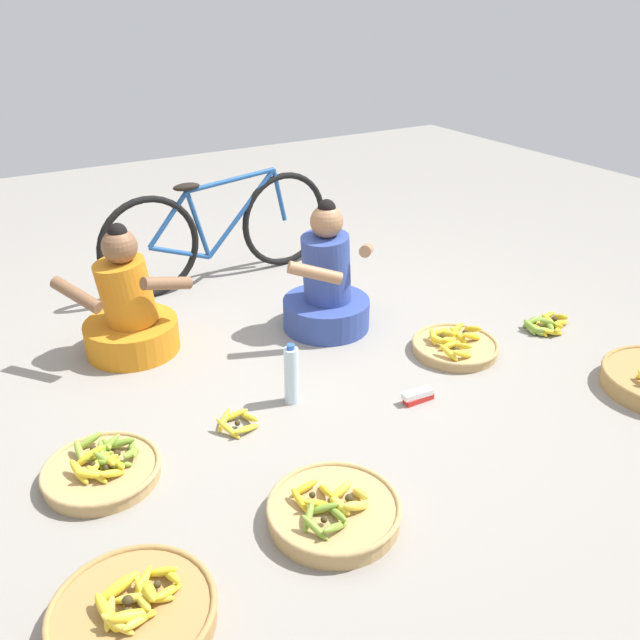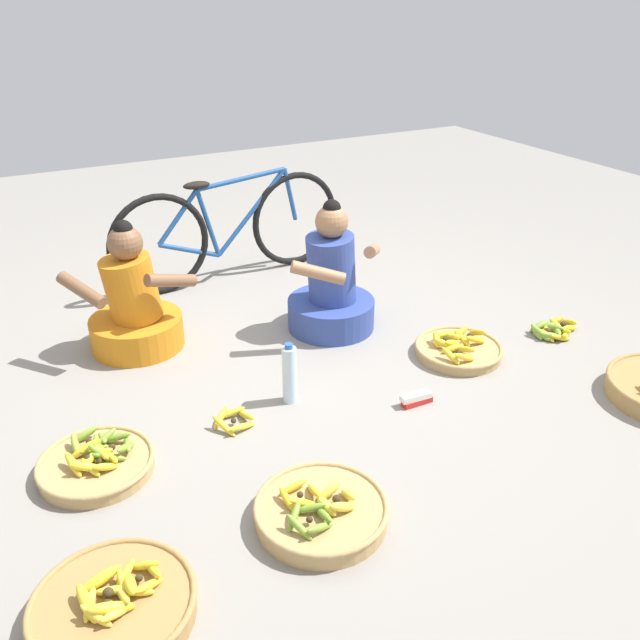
{
  "view_description": "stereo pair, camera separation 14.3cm",
  "coord_description": "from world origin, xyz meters",
  "px_view_note": "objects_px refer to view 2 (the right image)",
  "views": [
    {
      "loc": [
        -1.54,
        -2.79,
        1.88
      ],
      "look_at": [
        0.0,
        -0.2,
        0.35
      ],
      "focal_mm": 37.65,
      "sensor_mm": 36.0,
      "label": 1
    },
    {
      "loc": [
        -1.42,
        -2.86,
        1.88
      ],
      "look_at": [
        0.0,
        -0.2,
        0.35
      ],
      "focal_mm": 37.65,
      "sensor_mm": 36.0,
      "label": 2
    }
  ],
  "objects_px": {
    "vendor_woman_behind": "(134,309)",
    "packet_carton_stack": "(416,399)",
    "banana_basket_back_center": "(114,606)",
    "loose_bananas_back_right": "(233,420)",
    "water_bottle": "(289,374)",
    "banana_basket_near_vendor": "(458,349)",
    "bicycle_leaning": "(230,229)",
    "vendor_woman_front": "(332,289)",
    "banana_basket_mid_right": "(321,511)",
    "banana_basket_front_left": "(97,463)",
    "loose_bananas_mid_left": "(552,330)"
  },
  "relations": [
    {
      "from": "packet_carton_stack",
      "to": "loose_bananas_back_right",
      "type": "bearing_deg",
      "value": 163.0
    },
    {
      "from": "banana_basket_front_left",
      "to": "loose_bananas_mid_left",
      "type": "bearing_deg",
      "value": 0.1
    },
    {
      "from": "banana_basket_near_vendor",
      "to": "banana_basket_back_center",
      "type": "xyz_separation_m",
      "value": [
        -2.1,
        -0.85,
        0.01
      ]
    },
    {
      "from": "banana_basket_near_vendor",
      "to": "loose_bananas_mid_left",
      "type": "distance_m",
      "value": 0.66
    },
    {
      "from": "bicycle_leaning",
      "to": "banana_basket_mid_right",
      "type": "bearing_deg",
      "value": -103.6
    },
    {
      "from": "banana_basket_front_left",
      "to": "loose_bananas_back_right",
      "type": "distance_m",
      "value": 0.64
    },
    {
      "from": "banana_basket_mid_right",
      "to": "banana_basket_back_center",
      "type": "height_order",
      "value": "banana_basket_back_center"
    },
    {
      "from": "vendor_woman_front",
      "to": "banana_basket_mid_right",
      "type": "height_order",
      "value": "vendor_woman_front"
    },
    {
      "from": "loose_bananas_mid_left",
      "to": "water_bottle",
      "type": "bearing_deg",
      "value": 176.74
    },
    {
      "from": "vendor_woman_behind",
      "to": "loose_bananas_mid_left",
      "type": "bearing_deg",
      "value": -24.68
    },
    {
      "from": "bicycle_leaning",
      "to": "water_bottle",
      "type": "bearing_deg",
      "value": -101.48
    },
    {
      "from": "banana_basket_near_vendor",
      "to": "water_bottle",
      "type": "bearing_deg",
      "value": 178.18
    },
    {
      "from": "packet_carton_stack",
      "to": "vendor_woman_front",
      "type": "bearing_deg",
      "value": 88.12
    },
    {
      "from": "banana_basket_mid_right",
      "to": "packet_carton_stack",
      "type": "relative_size",
      "value": 3.1
    },
    {
      "from": "vendor_woman_behind",
      "to": "banana_basket_near_vendor",
      "type": "height_order",
      "value": "vendor_woman_behind"
    },
    {
      "from": "banana_basket_front_left",
      "to": "packet_carton_stack",
      "type": "height_order",
      "value": "banana_basket_front_left"
    },
    {
      "from": "banana_basket_mid_right",
      "to": "loose_bananas_mid_left",
      "type": "bearing_deg",
      "value": 20.24
    },
    {
      "from": "packet_carton_stack",
      "to": "banana_basket_near_vendor",
      "type": "bearing_deg",
      "value": 30.54
    },
    {
      "from": "loose_bananas_back_right",
      "to": "packet_carton_stack",
      "type": "bearing_deg",
      "value": -17.0
    },
    {
      "from": "vendor_woman_front",
      "to": "banana_basket_back_center",
      "type": "relative_size",
      "value": 1.45
    },
    {
      "from": "bicycle_leaning",
      "to": "banana_basket_mid_right",
      "type": "height_order",
      "value": "bicycle_leaning"
    },
    {
      "from": "banana_basket_near_vendor",
      "to": "loose_bananas_back_right",
      "type": "distance_m",
      "value": 1.36
    },
    {
      "from": "loose_bananas_back_right",
      "to": "water_bottle",
      "type": "relative_size",
      "value": 0.66
    },
    {
      "from": "banana_basket_front_left",
      "to": "loose_bananas_back_right",
      "type": "relative_size",
      "value": 2.31
    },
    {
      "from": "banana_basket_mid_right",
      "to": "loose_bananas_mid_left",
      "type": "xyz_separation_m",
      "value": [
        1.94,
        0.72,
        -0.02
      ]
    },
    {
      "from": "banana_basket_front_left",
      "to": "water_bottle",
      "type": "xyz_separation_m",
      "value": [
        0.96,
        0.1,
        0.11
      ]
    },
    {
      "from": "vendor_woman_behind",
      "to": "packet_carton_stack",
      "type": "height_order",
      "value": "vendor_woman_behind"
    },
    {
      "from": "banana_basket_front_left",
      "to": "banana_basket_back_center",
      "type": "bearing_deg",
      "value": -97.52
    },
    {
      "from": "vendor_woman_behind",
      "to": "loose_bananas_back_right",
      "type": "xyz_separation_m",
      "value": [
        0.19,
        -0.98,
        -0.21
      ]
    },
    {
      "from": "banana_basket_back_center",
      "to": "loose_bananas_back_right",
      "type": "xyz_separation_m",
      "value": [
        0.74,
        0.83,
        -0.02
      ]
    },
    {
      "from": "loose_bananas_mid_left",
      "to": "loose_bananas_back_right",
      "type": "relative_size",
      "value": 1.52
    },
    {
      "from": "vendor_woman_behind",
      "to": "packet_carton_stack",
      "type": "relative_size",
      "value": 4.44
    },
    {
      "from": "banana_basket_near_vendor",
      "to": "banana_basket_back_center",
      "type": "distance_m",
      "value": 2.26
    },
    {
      "from": "water_bottle",
      "to": "bicycle_leaning",
      "type": "bearing_deg",
      "value": 78.52
    },
    {
      "from": "bicycle_leaning",
      "to": "banana_basket_back_center",
      "type": "xyz_separation_m",
      "value": [
        -1.39,
        -2.48,
        -0.31
      ]
    },
    {
      "from": "banana_basket_front_left",
      "to": "water_bottle",
      "type": "relative_size",
      "value": 1.53
    },
    {
      "from": "vendor_woman_behind",
      "to": "packet_carton_stack",
      "type": "bearing_deg",
      "value": -49.43
    },
    {
      "from": "loose_bananas_mid_left",
      "to": "loose_bananas_back_right",
      "type": "height_order",
      "value": "loose_bananas_back_right"
    },
    {
      "from": "banana_basket_mid_right",
      "to": "water_bottle",
      "type": "height_order",
      "value": "water_bottle"
    },
    {
      "from": "banana_basket_front_left",
      "to": "banana_basket_back_center",
      "type": "height_order",
      "value": "banana_basket_back_center"
    },
    {
      "from": "loose_bananas_back_right",
      "to": "packet_carton_stack",
      "type": "xyz_separation_m",
      "value": [
        0.87,
        -0.27,
        0.0
      ]
    },
    {
      "from": "banana_basket_front_left",
      "to": "loose_bananas_mid_left",
      "type": "distance_m",
      "value": 2.65
    },
    {
      "from": "banana_basket_back_center",
      "to": "water_bottle",
      "type": "distance_m",
      "value": 1.39
    },
    {
      "from": "bicycle_leaning",
      "to": "banana_basket_front_left",
      "type": "height_order",
      "value": "bicycle_leaning"
    },
    {
      "from": "bicycle_leaning",
      "to": "water_bottle",
      "type": "distance_m",
      "value": 1.64
    },
    {
      "from": "vendor_woman_front",
      "to": "vendor_woman_behind",
      "type": "relative_size",
      "value": 1.05
    },
    {
      "from": "loose_bananas_back_right",
      "to": "water_bottle",
      "type": "bearing_deg",
      "value": 9.86
    },
    {
      "from": "banana_basket_mid_right",
      "to": "loose_bananas_mid_left",
      "type": "relative_size",
      "value": 1.62
    },
    {
      "from": "banana_basket_back_center",
      "to": "water_bottle",
      "type": "bearing_deg",
      "value": 39.62
    },
    {
      "from": "banana_basket_front_left",
      "to": "banana_basket_mid_right",
      "type": "xyz_separation_m",
      "value": [
        0.7,
        -0.71,
        0.0
      ]
    }
  ]
}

